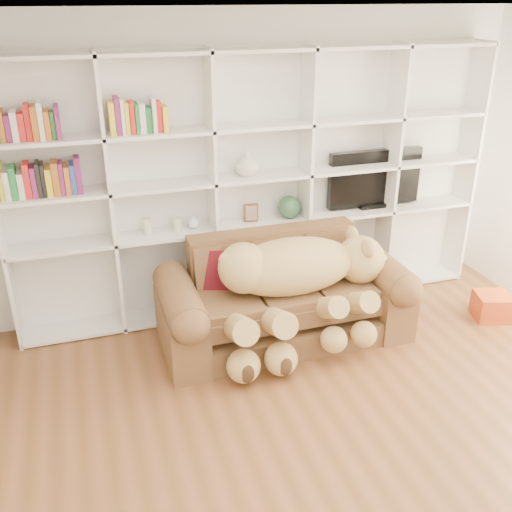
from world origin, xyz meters
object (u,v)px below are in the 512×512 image
object	(u,v)px
teddy_bear	(297,280)
gift_box	(492,306)
sofa	(283,301)
tv	(374,179)

from	to	relation	value
teddy_bear	gift_box	xyz separation A→B (m)	(1.92, -0.15, -0.50)
sofa	gift_box	distance (m)	2.00
teddy_bear	tv	size ratio (longest dim) A/B	1.69
gift_box	teddy_bear	bearing A→B (deg)	175.55
tv	teddy_bear	bearing A→B (deg)	-143.12
teddy_bear	sofa	bearing A→B (deg)	110.55
sofa	gift_box	world-z (taller)	sofa
sofa	tv	size ratio (longest dim) A/B	2.23
teddy_bear	gift_box	world-z (taller)	teddy_bear
sofa	gift_box	size ratio (longest dim) A/B	6.95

